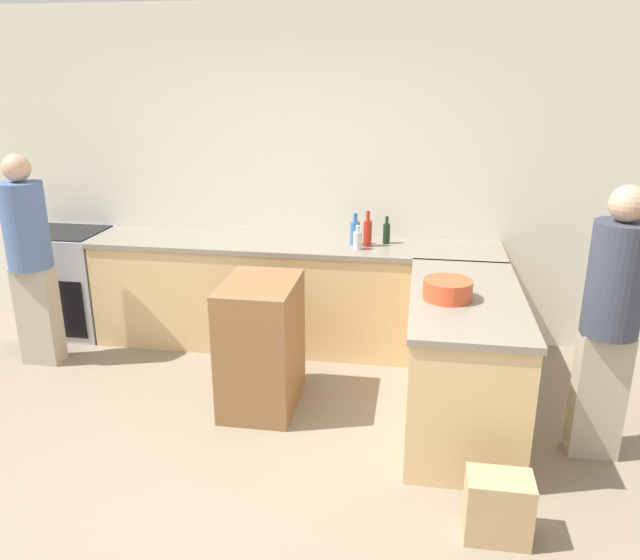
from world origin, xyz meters
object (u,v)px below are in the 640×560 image
object	(u,v)px
island_table	(261,345)
person_by_range	(30,254)
mixing_bowl	(448,289)
water_bottle_blue	(355,232)
vinegar_bottle_clear	(357,240)
hot_sauce_bottle	(368,232)
paper_bag	(498,507)
range_oven	(70,282)
wine_bottle_dark	(386,233)
person_at_peninsula	(611,316)

from	to	relation	value
island_table	person_by_range	world-z (taller)	person_by_range
mixing_bowl	person_by_range	world-z (taller)	person_by_range
island_table	water_bottle_blue	distance (m)	1.27
vinegar_bottle_clear	hot_sauce_bottle	size ratio (longest dim) A/B	0.67
mixing_bowl	paper_bag	bearing A→B (deg)	-74.88
range_oven	island_table	size ratio (longest dim) A/B	1.01
island_table	mixing_bowl	world-z (taller)	mixing_bowl
range_oven	wine_bottle_dark	size ratio (longest dim) A/B	4.09
paper_bag	person_at_peninsula	bearing A→B (deg)	52.61
water_bottle_blue	paper_bag	bearing A→B (deg)	-65.91
hot_sauce_bottle	person_at_peninsula	xyz separation A→B (m)	(1.48, -1.24, -0.11)
island_table	person_by_range	bearing A→B (deg)	168.72
island_table	hot_sauce_bottle	distance (m)	1.29
vinegar_bottle_clear	paper_bag	world-z (taller)	vinegar_bottle_clear
range_oven	paper_bag	size ratio (longest dim) A/B	2.64
wine_bottle_dark	person_by_range	world-z (taller)	person_by_range
paper_bag	mixing_bowl	bearing A→B (deg)	105.12
water_bottle_blue	person_by_range	distance (m)	2.47
range_oven	vinegar_bottle_clear	world-z (taller)	vinegar_bottle_clear
paper_bag	person_by_range	bearing A→B (deg)	156.35
island_table	water_bottle_blue	bearing A→B (deg)	63.51
hot_sauce_bottle	paper_bag	xyz separation A→B (m)	(0.84, -2.07, -0.83)
wine_bottle_dark	hot_sauce_bottle	size ratio (longest dim) A/B	0.78
vinegar_bottle_clear	paper_bag	xyz separation A→B (m)	(0.91, -1.97, -0.79)
range_oven	person_by_range	bearing A→B (deg)	-80.95
water_bottle_blue	hot_sauce_bottle	world-z (taller)	hot_sauce_bottle
hot_sauce_bottle	paper_bag	bearing A→B (deg)	-67.94
vinegar_bottle_clear	paper_bag	bearing A→B (deg)	-65.27
range_oven	wine_bottle_dark	distance (m)	2.77
mixing_bowl	wine_bottle_dark	size ratio (longest dim) A/B	1.35
person_by_range	person_at_peninsula	world-z (taller)	person_by_range
mixing_bowl	person_by_range	size ratio (longest dim) A/B	0.18
person_at_peninsula	island_table	bearing A→B (deg)	173.17
water_bottle_blue	person_at_peninsula	bearing A→B (deg)	-38.96
mixing_bowl	vinegar_bottle_clear	size ratio (longest dim) A/B	1.57
wine_bottle_dark	island_table	bearing A→B (deg)	-124.44
vinegar_bottle_clear	person_by_range	bearing A→B (deg)	-167.95
island_table	water_bottle_blue	xyz separation A→B (m)	(0.51, 1.03, 0.54)
person_by_range	wine_bottle_dark	bearing A→B (deg)	15.49
island_table	person_at_peninsula	size ratio (longest dim) A/B	0.55
wine_bottle_dark	person_at_peninsula	world-z (taller)	person_at_peninsula
island_table	paper_bag	bearing A→B (deg)	-36.66
vinegar_bottle_clear	person_by_range	world-z (taller)	person_by_range
hot_sauce_bottle	paper_bag	world-z (taller)	hot_sauce_bottle
water_bottle_blue	hot_sauce_bottle	bearing A→B (deg)	-18.76
range_oven	vinegar_bottle_clear	distance (m)	2.57
range_oven	wine_bottle_dark	xyz separation A→B (m)	(2.72, 0.10, 0.52)
water_bottle_blue	person_by_range	xyz separation A→B (m)	(-2.38, -0.65, -0.10)
water_bottle_blue	vinegar_bottle_clear	xyz separation A→B (m)	(0.03, -0.14, -0.03)
range_oven	water_bottle_blue	bearing A→B (deg)	0.57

